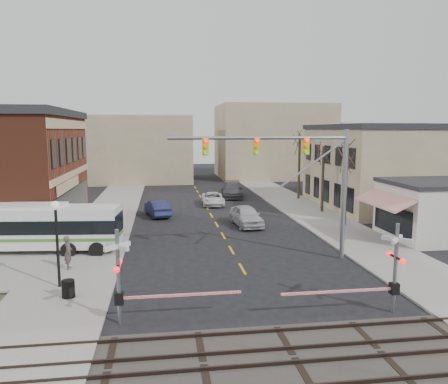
# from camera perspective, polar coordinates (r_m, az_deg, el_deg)

# --- Properties ---
(ground) EXTENTS (160.00, 160.00, 0.00)m
(ground) POSITION_cam_1_polar(r_m,az_deg,el_deg) (23.74, 3.30, -11.50)
(ground) COLOR black
(ground) RESTS_ON ground
(sidewalk_west) EXTENTS (5.00, 60.00, 0.12)m
(sidewalk_west) POSITION_cam_1_polar(r_m,az_deg,el_deg) (42.94, -14.69, -2.73)
(sidewalk_west) COLOR gray
(sidewalk_west) RESTS_ON ground
(sidewalk_east) EXTENTS (5.00, 60.00, 0.12)m
(sidewalk_east) POSITION_cam_1_polar(r_m,az_deg,el_deg) (44.87, 10.19, -2.13)
(sidewalk_east) COLOR gray
(sidewalk_east) RESTS_ON ground
(ballast_strip) EXTENTS (160.00, 5.00, 0.06)m
(ballast_strip) POSITION_cam_1_polar(r_m,az_deg,el_deg) (16.63, 9.10, -20.52)
(ballast_strip) COLOR #332D28
(ballast_strip) RESTS_ON ground
(rail_tracks) EXTENTS (160.00, 3.91, 0.14)m
(rail_tracks) POSITION_cam_1_polar(r_m,az_deg,el_deg) (16.59, 9.11, -20.25)
(rail_tracks) COLOR #2D231E
(rail_tracks) RESTS_ON ground
(tan_building) EXTENTS (20.30, 15.30, 8.50)m
(tan_building) POSITION_cam_1_polar(r_m,az_deg,el_deg) (49.70, 24.15, 3.16)
(tan_building) COLOR gray
(tan_building) RESTS_ON ground
(awning_shop) EXTENTS (9.74, 6.20, 4.30)m
(awning_shop) POSITION_cam_1_polar(r_m,az_deg,el_deg) (35.87, 26.80, -2.06)
(awning_shop) COLOR beige
(awning_shop) RESTS_ON ground
(tree_east_a) EXTENTS (0.28, 0.28, 6.75)m
(tree_east_a) POSITION_cam_1_polar(r_m,az_deg,el_deg) (37.33, 15.61, 0.96)
(tree_east_a) COLOR #382B21
(tree_east_a) RESTS_ON sidewalk_east
(tree_east_b) EXTENTS (0.28, 0.28, 6.30)m
(tree_east_b) POSITION_cam_1_polar(r_m,az_deg,el_deg) (42.98, 12.77, 1.67)
(tree_east_b) COLOR #382B21
(tree_east_b) RESTS_ON sidewalk_east
(tree_east_c) EXTENTS (0.28, 0.28, 7.20)m
(tree_east_c) POSITION_cam_1_polar(r_m,az_deg,el_deg) (50.52, 9.78, 3.21)
(tree_east_c) COLOR #382B21
(tree_east_c) RESTS_ON sidewalk_east
(transit_bus) EXTENTS (11.94, 3.77, 3.02)m
(transit_bus) POSITION_cam_1_polar(r_m,az_deg,el_deg) (31.14, -24.20, -4.17)
(transit_bus) COLOR silver
(transit_bus) RESTS_ON ground
(traffic_signal_mast) EXTENTS (10.82, 0.30, 8.00)m
(traffic_signal_mast) POSITION_cam_1_polar(r_m,az_deg,el_deg) (26.43, 9.69, 3.27)
(traffic_signal_mast) COLOR gray
(traffic_signal_mast) RESTS_ON ground
(rr_crossing_west) EXTENTS (5.60, 1.36, 4.00)m
(rr_crossing_west) POSITION_cam_1_polar(r_m,az_deg,el_deg) (18.64, -12.30, -10.86)
(rr_crossing_west) COLOR gray
(rr_crossing_west) RESTS_ON ground
(rr_crossing_east) EXTENTS (5.60, 1.36, 4.00)m
(rr_crossing_east) POSITION_cam_1_polar(r_m,az_deg,el_deg) (20.43, 20.41, -9.49)
(rr_crossing_east) COLOR gray
(rr_crossing_east) RESTS_ON ground
(street_lamp) EXTENTS (0.44, 0.44, 4.38)m
(street_lamp) POSITION_cam_1_polar(r_m,az_deg,el_deg) (23.19, -21.05, -4.18)
(street_lamp) COLOR black
(street_lamp) RESTS_ON sidewalk_west
(trash_bin) EXTENTS (0.60, 0.60, 0.83)m
(trash_bin) POSITION_cam_1_polar(r_m,az_deg,el_deg) (22.34, -19.67, -11.81)
(trash_bin) COLOR black
(trash_bin) RESTS_ON sidewalk_west
(car_a) EXTENTS (2.44, 5.13, 1.69)m
(car_a) POSITION_cam_1_polar(r_m,az_deg,el_deg) (36.52, 2.92, -3.11)
(car_a) COLOR #B0AFB4
(car_a) RESTS_ON ground
(car_b) EXTENTS (2.66, 4.85, 1.52)m
(car_b) POSITION_cam_1_polar(r_m,az_deg,el_deg) (40.99, -8.71, -2.08)
(car_b) COLOR #1B2145
(car_b) RESTS_ON ground
(car_c) EXTENTS (2.40, 4.88, 1.33)m
(car_c) POSITION_cam_1_polar(r_m,az_deg,el_deg) (46.43, -1.46, -0.90)
(car_c) COLOR silver
(car_c) RESTS_ON ground
(car_d) EXTENTS (3.09, 6.17, 1.72)m
(car_d) POSITION_cam_1_polar(r_m,az_deg,el_deg) (51.90, 1.07, 0.28)
(car_d) COLOR #403F45
(car_d) RESTS_ON ground
(pedestrian_near) EXTENTS (0.57, 0.77, 1.92)m
(pedestrian_near) POSITION_cam_1_polar(r_m,az_deg,el_deg) (26.50, -19.68, -7.42)
(pedestrian_near) COLOR #4F423F
(pedestrian_near) RESTS_ON sidewalk_west
(pedestrian_far) EXTENTS (0.92, 0.88, 1.49)m
(pedestrian_far) POSITION_cam_1_polar(r_m,az_deg,el_deg) (30.86, -18.23, -5.59)
(pedestrian_far) COLOR #303555
(pedestrian_far) RESTS_ON sidewalk_west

